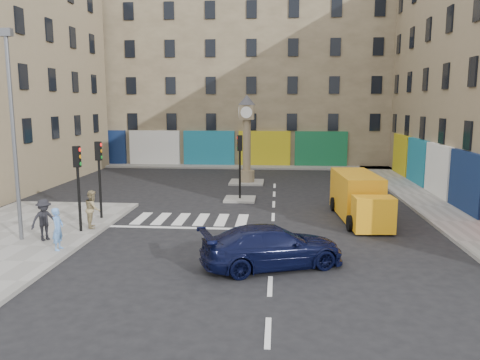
# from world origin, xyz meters

# --- Properties ---
(ground) EXTENTS (120.00, 120.00, 0.00)m
(ground) POSITION_xyz_m (0.00, 0.00, 0.00)
(ground) COLOR black
(ground) RESTS_ON ground
(sidewalk_right) EXTENTS (2.60, 30.00, 0.15)m
(sidewalk_right) POSITION_xyz_m (8.70, 10.00, 0.07)
(sidewalk_right) COLOR gray
(sidewalk_right) RESTS_ON ground
(sidewalk_far) EXTENTS (32.00, 2.40, 0.15)m
(sidewalk_far) POSITION_xyz_m (-4.00, 22.20, 0.07)
(sidewalk_far) COLOR gray
(sidewalk_far) RESTS_ON ground
(island_near) EXTENTS (1.80, 1.80, 0.12)m
(island_near) POSITION_xyz_m (-2.00, 8.00, 0.06)
(island_near) COLOR gray
(island_near) RESTS_ON ground
(island_far) EXTENTS (2.40, 2.40, 0.12)m
(island_far) POSITION_xyz_m (-2.00, 14.00, 0.06)
(island_far) COLOR gray
(island_far) RESTS_ON ground
(building_far) EXTENTS (32.00, 10.00, 17.00)m
(building_far) POSITION_xyz_m (-4.00, 28.00, 8.50)
(building_far) COLOR gray
(building_far) RESTS_ON ground
(traffic_light_left_near) EXTENTS (0.28, 0.22, 3.70)m
(traffic_light_left_near) POSITION_xyz_m (-8.30, 0.20, 2.62)
(traffic_light_left_near) COLOR black
(traffic_light_left_near) RESTS_ON sidewalk_left
(traffic_light_left_far) EXTENTS (0.28, 0.22, 3.70)m
(traffic_light_left_far) POSITION_xyz_m (-8.30, 2.60, 2.62)
(traffic_light_left_far) COLOR black
(traffic_light_left_far) RESTS_ON sidewalk_left
(traffic_light_island) EXTENTS (0.28, 0.22, 3.70)m
(traffic_light_island) POSITION_xyz_m (-2.00, 8.00, 2.59)
(traffic_light_island) COLOR black
(traffic_light_island) RESTS_ON island_near
(lamp_post) EXTENTS (0.50, 0.25, 8.30)m
(lamp_post) POSITION_xyz_m (-10.20, -1.20, 4.79)
(lamp_post) COLOR #595B60
(lamp_post) RESTS_ON sidewalk_left
(clock_pillar) EXTENTS (1.20, 1.20, 6.10)m
(clock_pillar) POSITION_xyz_m (-2.00, 14.00, 3.55)
(clock_pillar) COLOR #877458
(clock_pillar) RESTS_ON island_far
(navy_sedan) EXTENTS (5.41, 3.71, 1.45)m
(navy_sedan) POSITION_xyz_m (0.04, -3.20, 0.73)
(navy_sedan) COLOR black
(navy_sedan) RESTS_ON ground
(yellow_van) EXTENTS (2.36, 6.10, 2.18)m
(yellow_van) POSITION_xyz_m (4.19, 4.03, 1.08)
(yellow_van) COLOR orange
(yellow_van) RESTS_ON ground
(pedestrian_blue) EXTENTS (0.41, 0.60, 1.62)m
(pedestrian_blue) POSITION_xyz_m (-8.05, -2.39, 0.96)
(pedestrian_blue) COLOR #5E92D8
(pedestrian_blue) RESTS_ON sidewalk_left
(pedestrian_tan) EXTENTS (0.89, 0.99, 1.68)m
(pedestrian_tan) POSITION_xyz_m (-8.00, 0.86, 0.99)
(pedestrian_tan) COLOR #9A885F
(pedestrian_tan) RESTS_ON sidewalk_left
(pedestrian_dark) EXTENTS (1.18, 1.24, 1.69)m
(pedestrian_dark) POSITION_xyz_m (-9.17, -1.24, 1.00)
(pedestrian_dark) COLOR black
(pedestrian_dark) RESTS_ON sidewalk_left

